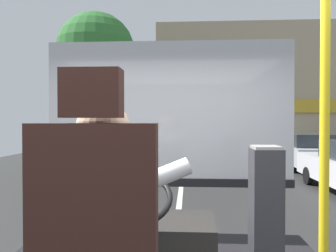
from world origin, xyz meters
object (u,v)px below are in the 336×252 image
object	(u,v)px
handrail_pole	(324,160)
bus_driver	(108,212)
fare_box	(266,214)
parked_car_black	(270,143)
parked_car_green	(246,135)
parked_car_silver	(306,150)
steering_console	(141,243)

from	to	relation	value
handrail_pole	bus_driver	bearing A→B (deg)	-171.22
handrail_pole	fare_box	distance (m)	0.93
handrail_pole	parked_car_black	bearing A→B (deg)	77.38
parked_car_black	parked_car_green	distance (m)	7.33
bus_driver	parked_car_green	size ratio (longest dim) A/B	0.19
parked_car_silver	bus_driver	bearing A→B (deg)	-112.73
steering_console	bus_driver	bearing A→B (deg)	-90.00
handrail_pole	parked_car_black	distance (m)	16.59
fare_box	parked_car_silver	world-z (taller)	fare_box
fare_box	parked_car_green	distance (m)	23.00
steering_console	parked_car_green	world-z (taller)	steering_console
handrail_pole	parked_car_silver	world-z (taller)	handrail_pole
steering_console	fare_box	xyz separation A→B (m)	(0.90, -0.07, 0.26)
bus_driver	handrail_pole	xyz separation A→B (m)	(0.99, 0.15, 0.22)
steering_console	parked_car_silver	bearing A→B (deg)	65.35
steering_console	handrail_pole	size ratio (longest dim) A/B	0.57
steering_console	parked_car_black	bearing A→B (deg)	73.23
steering_console	parked_car_black	xyz separation A→B (m)	(4.61, 15.29, -0.27)
bus_driver	fare_box	xyz separation A→B (m)	(0.90, 0.95, -0.26)
steering_console	parked_car_black	size ratio (longest dim) A/B	0.25
steering_console	parked_car_silver	size ratio (longest dim) A/B	0.25
bus_driver	fare_box	size ratio (longest dim) A/B	0.79
bus_driver	handrail_pole	size ratio (longest dim) A/B	0.40
bus_driver	fare_box	distance (m)	1.33
bus_driver	parked_car_green	xyz separation A→B (m)	(4.59, 23.64, -0.72)
steering_console	parked_car_silver	xyz separation A→B (m)	(4.88, 10.64, -0.23)
handrail_pole	fare_box	xyz separation A→B (m)	(-0.09, 0.79, -0.48)
fare_box	parked_car_silver	bearing A→B (deg)	69.61
bus_driver	parked_car_black	distance (m)	16.97
fare_box	handrail_pole	bearing A→B (deg)	-83.68
parked_car_silver	parked_car_black	distance (m)	4.66
parked_car_silver	steering_console	bearing A→B (deg)	-114.65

